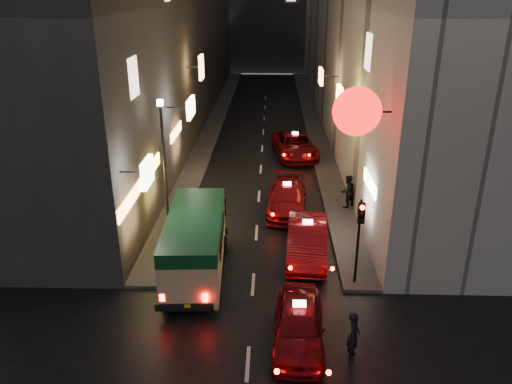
# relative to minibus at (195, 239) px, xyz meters

# --- Properties ---
(building_left) EXTENTS (7.41, 52.00, 18.00)m
(building_left) POSITION_rel_minibus_xyz_m (-5.68, 24.82, 7.36)
(building_left) COLOR #393734
(building_left) RESTS_ON ground
(building_right) EXTENTS (8.14, 52.00, 18.00)m
(building_right) POSITION_rel_minibus_xyz_m (10.32, 24.82, 7.36)
(building_right) COLOR #B0ABA1
(building_right) RESTS_ON ground
(sidewalk_left) EXTENTS (1.50, 52.00, 0.15)m
(sidewalk_left) POSITION_rel_minibus_xyz_m (-1.93, 24.83, -1.57)
(sidewalk_left) COLOR #464341
(sidewalk_left) RESTS_ON ground
(sidewalk_right) EXTENTS (1.50, 52.00, 0.15)m
(sidewalk_right) POSITION_rel_minibus_xyz_m (6.57, 24.83, -1.57)
(sidewalk_right) COLOR #464341
(sidewalk_right) RESTS_ON ground
(minibus) EXTENTS (2.41, 6.14, 2.60)m
(minibus) POSITION_rel_minibus_xyz_m (0.00, 0.00, 0.00)
(minibus) COLOR tan
(minibus) RESTS_ON ground
(taxi_near) EXTENTS (2.39, 5.27, 1.82)m
(taxi_near) POSITION_rel_minibus_xyz_m (3.94, -4.08, -0.82)
(taxi_near) COLOR maroon
(taxi_near) RESTS_ON ground
(taxi_second) EXTENTS (2.70, 5.86, 1.99)m
(taxi_second) POSITION_rel_minibus_xyz_m (4.57, 1.66, -0.73)
(taxi_second) COLOR maroon
(taxi_second) RESTS_ON ground
(taxi_third) EXTENTS (2.47, 5.37, 1.84)m
(taxi_third) POSITION_rel_minibus_xyz_m (3.82, 6.46, -0.81)
(taxi_third) COLOR maroon
(taxi_third) RESTS_ON ground
(taxi_far) EXTENTS (3.20, 6.04, 2.00)m
(taxi_far) POSITION_rel_minibus_xyz_m (4.62, 15.61, -0.73)
(taxi_far) COLOR maroon
(taxi_far) RESTS_ON ground
(pedestrian_crossing) EXTENTS (0.52, 0.68, 1.85)m
(pedestrian_crossing) POSITION_rel_minibus_xyz_m (5.62, -4.72, -0.72)
(pedestrian_crossing) COLOR black
(pedestrian_crossing) RESTS_ON ground
(pedestrian_sidewalk) EXTENTS (0.88, 0.83, 1.99)m
(pedestrian_sidewalk) POSITION_rel_minibus_xyz_m (6.99, 6.70, -0.50)
(pedestrian_sidewalk) COLOR black
(pedestrian_sidewalk) RESTS_ON sidewalk_right
(traffic_light) EXTENTS (0.26, 0.43, 3.50)m
(traffic_light) POSITION_rel_minibus_xyz_m (6.32, -0.70, 1.04)
(traffic_light) COLOR black
(traffic_light) RESTS_ON sidewalk_right
(lamp_post) EXTENTS (0.28, 0.28, 6.22)m
(lamp_post) POSITION_rel_minibus_xyz_m (-1.88, 3.83, 2.08)
(lamp_post) COLOR black
(lamp_post) RESTS_ON sidewalk_left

